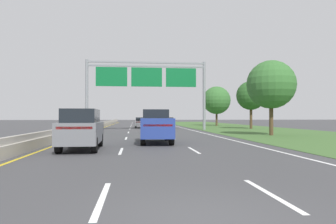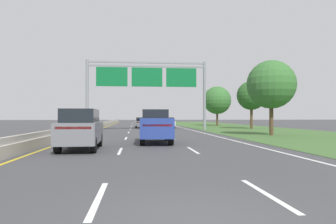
# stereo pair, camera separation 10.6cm
# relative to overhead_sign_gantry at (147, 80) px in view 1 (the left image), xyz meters

# --- Properties ---
(ground_plane) EXTENTS (220.00, 220.00, 0.00)m
(ground_plane) POSITION_rel_overhead_sign_gantry_xyz_m (-0.30, 1.41, -6.23)
(ground_plane) COLOR #3D3D3F
(lane_striping) EXTENTS (11.96, 106.00, 0.01)m
(lane_striping) POSITION_rel_overhead_sign_gantry_xyz_m (-0.30, 0.95, -6.22)
(lane_striping) COLOR white
(lane_striping) RESTS_ON ground
(grass_verge_right) EXTENTS (14.00, 110.00, 0.02)m
(grass_verge_right) POSITION_rel_overhead_sign_gantry_xyz_m (13.65, 1.41, -6.22)
(grass_verge_right) COLOR #3D602D
(grass_verge_right) RESTS_ON ground
(median_barrier_concrete) EXTENTS (0.60, 110.00, 0.85)m
(median_barrier_concrete) POSITION_rel_overhead_sign_gantry_xyz_m (-6.90, 1.41, -5.87)
(median_barrier_concrete) COLOR #A8A399
(median_barrier_concrete) RESTS_ON ground
(overhead_sign_gantry) EXTENTS (15.06, 0.42, 8.72)m
(overhead_sign_gantry) POSITION_rel_overhead_sign_gantry_xyz_m (0.00, 0.00, 0.00)
(overhead_sign_gantry) COLOR gray
(overhead_sign_gantry) RESTS_ON ground
(pickup_truck_blue) EXTENTS (2.14, 5.45, 2.20)m
(pickup_truck_blue) POSITION_rel_overhead_sign_gantry_xyz_m (-0.07, -18.34, -5.15)
(pickup_truck_blue) COLOR navy
(pickup_truck_blue) RESTS_ON ground
(car_silver_right_lane_sedan) EXTENTS (1.88, 4.42, 1.57)m
(car_silver_right_lane_sedan) POSITION_rel_overhead_sign_gantry_xyz_m (3.18, 6.03, -5.41)
(car_silver_right_lane_sedan) COLOR #B2B5BA
(car_silver_right_lane_sedan) RESTS_ON ground
(car_grey_left_lane_suv) EXTENTS (2.02, 4.75, 2.11)m
(car_grey_left_lane_suv) POSITION_rel_overhead_sign_gantry_xyz_m (-4.22, -22.25, -5.13)
(car_grey_left_lane_suv) COLOR slate
(car_grey_left_lane_suv) RESTS_ON ground
(car_white_centre_lane_sedan) EXTENTS (1.85, 4.41, 1.57)m
(car_white_centre_lane_sedan) POSITION_rel_overhead_sign_gantry_xyz_m (-0.54, 8.15, -5.41)
(car_white_centre_lane_sedan) COLOR silver
(car_white_centre_lane_sedan) RESTS_ON ground
(roadside_tree_near) EXTENTS (4.40, 4.40, 6.83)m
(roadside_tree_near) POSITION_rel_overhead_sign_gantry_xyz_m (10.86, -11.81, -1.61)
(roadside_tree_near) COLOR #4C3823
(roadside_tree_near) RESTS_ON ground
(roadside_tree_mid) EXTENTS (4.01, 4.01, 6.62)m
(roadside_tree_mid) POSITION_rel_overhead_sign_gantry_xyz_m (14.51, 2.59, -1.63)
(roadside_tree_mid) COLOR #4C3823
(roadside_tree_mid) RESTS_ON ground
(roadside_tree_far) EXTENTS (5.10, 5.10, 7.24)m
(roadside_tree_far) POSITION_rel_overhead_sign_gantry_xyz_m (13.48, 16.89, -1.55)
(roadside_tree_far) COLOR #4C3823
(roadside_tree_far) RESTS_ON ground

